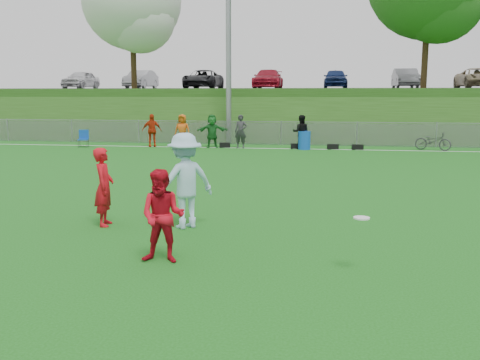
% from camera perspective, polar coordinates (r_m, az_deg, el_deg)
% --- Properties ---
extents(ground, '(120.00, 120.00, 0.00)m').
position_cam_1_polar(ground, '(9.46, -5.68, -7.72)').
color(ground, '#175511').
rests_on(ground, ground).
extents(sideline_far, '(60.00, 0.10, 0.01)m').
position_cam_1_polar(sideline_far, '(26.99, 4.04, 3.36)').
color(sideline_far, white).
rests_on(sideline_far, ground).
extents(fence, '(58.00, 0.06, 1.30)m').
position_cam_1_polar(fence, '(28.92, 4.40, 5.03)').
color(fence, gray).
rests_on(fence, ground).
extents(light_pole, '(1.20, 0.40, 12.15)m').
position_cam_1_polar(light_pole, '(30.28, -1.24, 16.73)').
color(light_pole, gray).
rests_on(light_pole, ground).
extents(berm, '(120.00, 18.00, 3.00)m').
position_cam_1_polar(berm, '(39.83, 5.72, 7.38)').
color(berm, '#224914').
rests_on(berm, ground).
extents(parking_lot, '(120.00, 12.00, 0.10)m').
position_cam_1_polar(parking_lot, '(41.81, 5.92, 9.59)').
color(parking_lot, black).
rests_on(parking_lot, berm).
extents(tree_white_flowering, '(6.30, 6.30, 8.78)m').
position_cam_1_polar(tree_white_flowering, '(36.23, -11.27, 17.90)').
color(tree_white_flowering, black).
rests_on(tree_white_flowering, berm).
extents(car_row, '(32.04, 5.18, 1.44)m').
position_cam_1_polar(car_row, '(40.91, 4.19, 10.70)').
color(car_row, silver).
rests_on(car_row, parking_lot).
extents(spectator_row, '(8.68, 0.95, 1.69)m').
position_cam_1_polar(spectator_row, '(27.35, -2.36, 5.23)').
color(spectator_row, red).
rests_on(spectator_row, ground).
extents(gear_bags, '(7.25, 0.38, 0.26)m').
position_cam_1_polar(gear_bags, '(27.00, 6.64, 3.59)').
color(gear_bags, black).
rests_on(gear_bags, ground).
extents(player_red_left, '(0.51, 0.67, 1.64)m').
position_cam_1_polar(player_red_left, '(11.49, -14.30, -0.72)').
color(player_red_left, red).
rests_on(player_red_left, ground).
extents(player_red_center, '(0.76, 0.60, 1.55)m').
position_cam_1_polar(player_red_center, '(8.80, -8.24, -3.85)').
color(player_red_center, red).
rests_on(player_red_center, ground).
extents(player_blue, '(1.44, 1.37, 1.96)m').
position_cam_1_polar(player_blue, '(10.99, -5.90, -0.08)').
color(player_blue, '#A7CFE7').
rests_on(player_blue, ground).
extents(frisbee, '(0.25, 0.25, 0.02)m').
position_cam_1_polar(frisbee, '(8.40, 12.84, -3.97)').
color(frisbee, white).
rests_on(frisbee, ground).
extents(recycling_bin, '(0.69, 0.69, 0.90)m').
position_cam_1_polar(recycling_bin, '(26.70, 6.87, 4.22)').
color(recycling_bin, '#114DB9').
rests_on(recycling_bin, ground).
extents(camp_chair, '(0.61, 0.61, 0.89)m').
position_cam_1_polar(camp_chair, '(28.85, -16.36, 3.91)').
color(camp_chair, '#0E43A0').
rests_on(camp_chair, ground).
extents(bicycle, '(1.83, 1.31, 0.91)m').
position_cam_1_polar(bicycle, '(27.77, 19.90, 3.94)').
color(bicycle, '#2E2E31').
rests_on(bicycle, ground).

